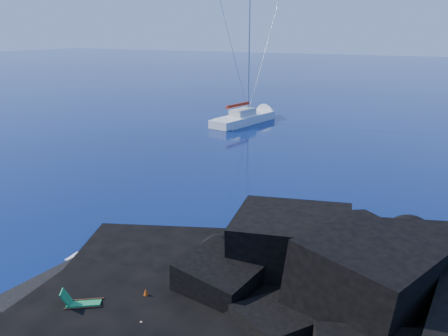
{
  "coord_description": "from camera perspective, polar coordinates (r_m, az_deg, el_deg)",
  "views": [
    {
      "loc": [
        15.33,
        -10.94,
        10.69
      ],
      "look_at": [
        2.71,
        13.5,
        2.0
      ],
      "focal_mm": 35.0,
      "sensor_mm": 36.0,
      "label": 1
    }
  ],
  "objects": [
    {
      "name": "ground",
      "position": [
        21.66,
        -24.13,
        -13.74
      ],
      "size": [
        400.0,
        400.0,
        0.0
      ],
      "primitive_type": "plane",
      "color": "#030F35",
      "rests_on": "ground"
    },
    {
      "name": "headland",
      "position": [
        17.72,
        15.09,
        -20.27
      ],
      "size": [
        24.0,
        24.0,
        3.6
      ],
      "primitive_type": null,
      "color": "black",
      "rests_on": "ground"
    },
    {
      "name": "beach",
      "position": [
        19.04,
        -13.91,
        -17.21
      ],
      "size": [
        9.08,
        6.86,
        0.7
      ],
      "primitive_type": "cube",
      "rotation": [
        0.0,
        0.0,
        -0.1
      ],
      "color": "black",
      "rests_on": "ground"
    },
    {
      "name": "surf_foam",
      "position": [
        21.8,
        -5.01,
        -11.91
      ],
      "size": [
        10.0,
        8.0,
        0.06
      ],
      "primitive_type": null,
      "color": "white",
      "rests_on": "ground"
    },
    {
      "name": "sailboat",
      "position": [
        53.22,
        2.79,
        5.93
      ],
      "size": [
        5.49,
        13.8,
        14.16
      ],
      "primitive_type": null,
      "rotation": [
        0.0,
        0.0,
        -0.2
      ],
      "color": "white",
      "rests_on": "ground"
    },
    {
      "name": "deck_chair",
      "position": [
        18.27,
        -17.86,
        -16.01
      ],
      "size": [
        1.56,
        1.34,
        1.0
      ],
      "primitive_type": null,
      "rotation": [
        0.0,
        0.0,
        0.59
      ],
      "color": "#1D8245",
      "rests_on": "beach"
    },
    {
      "name": "towel",
      "position": [
        17.31,
        -12.18,
        -19.5
      ],
      "size": [
        2.36,
        1.52,
        0.06
      ],
      "primitive_type": "cube",
      "rotation": [
        0.0,
        0.0,
        0.24
      ],
      "color": "white",
      "rests_on": "beach"
    },
    {
      "name": "sunbather",
      "position": [
        17.22,
        -12.22,
        -19.1
      ],
      "size": [
        1.88,
        0.86,
        0.24
      ],
      "primitive_type": null,
      "rotation": [
        0.0,
        0.0,
        0.24
      ],
      "color": "tan",
      "rests_on": "towel"
    },
    {
      "name": "marker_cone",
      "position": [
        18.35,
        -10.15,
        -16.02
      ],
      "size": [
        0.46,
        0.46,
        0.56
      ],
      "primitive_type": "cone",
      "rotation": [
        0.0,
        0.0,
        0.32
      ],
      "color": "#FD500D",
      "rests_on": "beach"
    }
  ]
}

